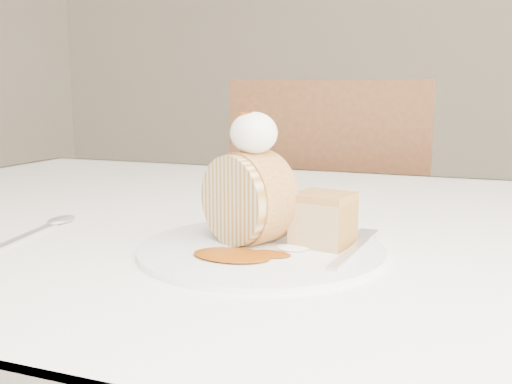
% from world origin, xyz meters
% --- Properties ---
extents(table, '(1.40, 0.90, 0.75)m').
position_xyz_m(table, '(0.00, 0.20, 0.66)').
color(table, white).
rests_on(table, ground).
extents(chair_far, '(0.49, 0.49, 0.94)m').
position_xyz_m(chair_far, '(-0.06, 0.86, 0.53)').
color(chair_far, brown).
rests_on(chair_far, ground).
extents(plate, '(0.30, 0.30, 0.01)m').
position_xyz_m(plate, '(0.05, 0.04, 0.75)').
color(plate, white).
rests_on(plate, table).
extents(roulade_slice, '(0.11, 0.09, 0.09)m').
position_xyz_m(roulade_slice, '(0.03, 0.05, 0.80)').
color(roulade_slice, beige).
rests_on(roulade_slice, plate).
extents(cake_chunk, '(0.07, 0.06, 0.05)m').
position_xyz_m(cake_chunk, '(0.11, 0.07, 0.78)').
color(cake_chunk, '#BA8F46').
rests_on(cake_chunk, plate).
extents(whipped_cream, '(0.05, 0.05, 0.04)m').
position_xyz_m(whipped_cream, '(0.04, 0.05, 0.87)').
color(whipped_cream, white).
rests_on(whipped_cream, roulade_slice).
extents(caramel_drizzle, '(0.02, 0.02, 0.01)m').
position_xyz_m(caramel_drizzle, '(0.03, 0.05, 0.90)').
color(caramel_drizzle, '#8A3A05').
rests_on(caramel_drizzle, whipped_cream).
extents(caramel_pool, '(0.09, 0.07, 0.00)m').
position_xyz_m(caramel_pool, '(0.04, -0.00, 0.76)').
color(caramel_pool, '#8A3A05').
rests_on(caramel_pool, plate).
extents(fork, '(0.04, 0.15, 0.00)m').
position_xyz_m(fork, '(0.14, 0.04, 0.76)').
color(fork, silver).
rests_on(fork, plate).
extents(spoon, '(0.05, 0.16, 0.00)m').
position_xyz_m(spoon, '(-0.22, -0.00, 0.75)').
color(spoon, silver).
rests_on(spoon, table).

